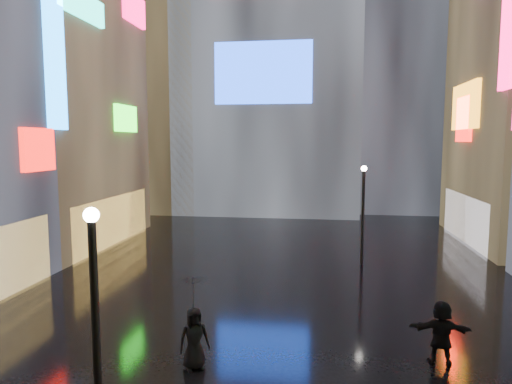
# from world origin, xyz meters

# --- Properties ---
(ground) EXTENTS (140.00, 140.00, 0.00)m
(ground) POSITION_xyz_m (0.00, 20.00, 0.00)
(ground) COLOR black
(ground) RESTS_ON ground
(building_left_far) EXTENTS (10.28, 12.00, 22.00)m
(building_left_far) POSITION_xyz_m (-15.98, 26.00, 10.98)
(building_left_far) COLOR black
(building_left_far) RESTS_ON ground
(tower_flank_right) EXTENTS (12.00, 12.00, 34.00)m
(tower_flank_right) POSITION_xyz_m (9.00, 46.00, 17.00)
(tower_flank_right) COLOR black
(tower_flank_right) RESTS_ON ground
(tower_flank_left) EXTENTS (10.00, 10.00, 26.00)m
(tower_flank_left) POSITION_xyz_m (-14.00, 42.00, 13.00)
(tower_flank_left) COLOR black
(tower_flank_left) RESTS_ON ground
(lamp_near) EXTENTS (0.30, 0.30, 5.20)m
(lamp_near) POSITION_xyz_m (-2.44, 7.22, 2.94)
(lamp_near) COLOR black
(lamp_near) RESTS_ON ground
(lamp_far) EXTENTS (0.30, 0.30, 5.20)m
(lamp_far) POSITION_xyz_m (3.99, 23.16, 2.94)
(lamp_far) COLOR black
(lamp_far) RESTS_ON ground
(pedestrian_4) EXTENTS (1.03, 0.91, 1.76)m
(pedestrian_4) POSITION_xyz_m (-1.66, 11.28, 0.88)
(pedestrian_4) COLOR black
(pedestrian_4) RESTS_ON ground
(pedestrian_5) EXTENTS (1.76, 0.62, 1.88)m
(pedestrian_5) POSITION_xyz_m (5.33, 12.54, 0.94)
(pedestrian_5) COLOR black
(pedestrian_5) RESTS_ON ground
(umbrella_2) EXTENTS (1.24, 1.26, 0.93)m
(umbrella_2) POSITION_xyz_m (-1.66, 11.28, 2.23)
(umbrella_2) COLOR black
(umbrella_2) RESTS_ON pedestrian_4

